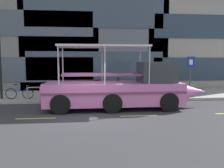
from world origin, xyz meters
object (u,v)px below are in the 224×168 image
duck_tour_boat (123,89)px  pedestrian_mid_left (118,83)px  parking_sign (190,69)px  leaned_bicycle (20,93)px  pedestrian_near_bow (163,83)px

duck_tour_boat → pedestrian_mid_left: (0.11, 3.01, 0.00)m
duck_tour_boat → pedestrian_mid_left: size_ratio=6.01×
pedestrian_mid_left → parking_sign: bearing=0.0°
leaned_bicycle → pedestrian_near_bow: 9.62m
pedestrian_near_bow → parking_sign: bearing=-3.5°
duck_tour_boat → pedestrian_near_bow: (3.29, 3.14, 0.01)m
pedestrian_near_bow → pedestrian_mid_left: pedestrian_near_bow is taller
parking_sign → duck_tour_boat: bearing=-149.9°
duck_tour_boat → parking_sign: bearing=30.1°
parking_sign → pedestrian_mid_left: 5.18m
pedestrian_near_bow → pedestrian_mid_left: 3.19m
leaned_bicycle → pedestrian_mid_left: 6.45m
duck_tour_boat → pedestrian_near_bow: size_ratio=5.99×
parking_sign → pedestrian_near_bow: (-1.92, 0.12, -0.93)m
leaned_bicycle → duck_tour_boat: 6.89m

